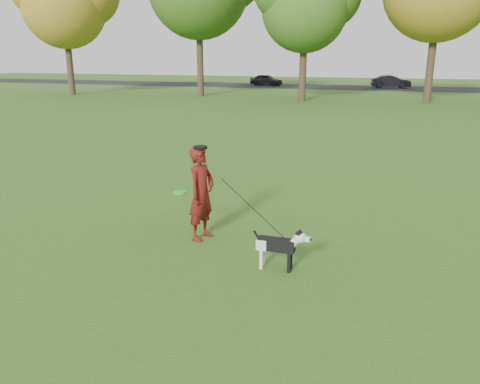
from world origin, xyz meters
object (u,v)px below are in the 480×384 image
(man, at_px, (201,194))
(car_mid, at_px, (391,82))
(car_left, at_px, (266,80))
(dog, at_px, (281,244))

(man, bearing_deg, car_mid, 8.50)
(man, relative_size, car_mid, 0.45)
(car_mid, bearing_deg, car_left, 79.46)
(car_left, xyz_separation_m, car_mid, (11.89, 0.00, 0.03))
(car_left, relative_size, car_mid, 0.92)
(dog, xyz_separation_m, car_left, (-10.72, 40.33, 0.17))
(man, relative_size, car_left, 0.49)
(car_left, distance_m, car_mid, 11.89)
(dog, height_order, car_mid, car_mid)
(man, bearing_deg, car_left, 25.50)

